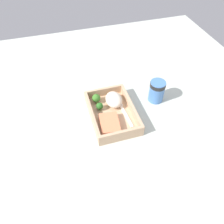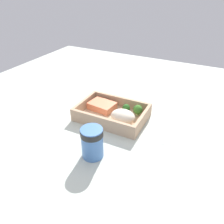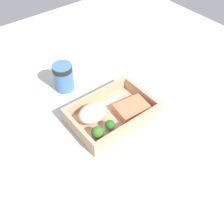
# 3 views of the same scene
# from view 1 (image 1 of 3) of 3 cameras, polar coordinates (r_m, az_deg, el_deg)

# --- Properties ---
(ground_plane) EXTENTS (1.60, 1.60, 0.02)m
(ground_plane) POSITION_cam_1_polar(r_m,az_deg,el_deg) (0.94, 0.00, -1.52)
(ground_plane) COLOR #B4BCB1
(takeout_tray) EXTENTS (0.27, 0.18, 0.01)m
(takeout_tray) POSITION_cam_1_polar(r_m,az_deg,el_deg) (0.93, 0.00, -0.87)
(takeout_tray) COLOR tan
(takeout_tray) RESTS_ON ground_plane
(tray_rim) EXTENTS (0.27, 0.18, 0.04)m
(tray_rim) POSITION_cam_1_polar(r_m,az_deg,el_deg) (0.91, 0.00, 0.22)
(tray_rim) COLOR tan
(tray_rim) RESTS_ON takeout_tray
(salmon_fillet) EXTENTS (0.11, 0.09, 0.03)m
(salmon_fillet) POSITION_cam_1_polar(r_m,az_deg,el_deg) (0.87, -0.62, -3.19)
(salmon_fillet) COLOR #E57C53
(salmon_fillet) RESTS_ON takeout_tray
(mashed_potatoes) EXTENTS (0.09, 0.07, 0.05)m
(mashed_potatoes) POSITION_cam_1_polar(r_m,az_deg,el_deg) (0.95, 0.49, 3.24)
(mashed_potatoes) COLOR beige
(mashed_potatoes) RESTS_ON takeout_tray
(broccoli_floret_1) EXTENTS (0.03, 0.03, 0.04)m
(broccoli_floret_1) POSITION_cam_1_polar(r_m,az_deg,el_deg) (0.93, -3.26, 1.54)
(broccoli_floret_1) COLOR #74A45E
(broccoli_floret_1) RESTS_ON takeout_tray
(broccoli_floret_2) EXTENTS (0.04, 0.04, 0.04)m
(broccoli_floret_2) POSITION_cam_1_polar(r_m,az_deg,el_deg) (0.96, -4.14, 3.61)
(broccoli_floret_2) COLOR #8BA366
(broccoli_floret_2) RESTS_ON takeout_tray
(fork) EXTENTS (0.16, 0.03, 0.00)m
(fork) POSITION_cam_1_polar(r_m,az_deg,el_deg) (0.94, 3.12, 0.16)
(fork) COLOR white
(fork) RESTS_ON takeout_tray
(paper_cup) EXTENTS (0.07, 0.07, 0.10)m
(paper_cup) POSITION_cam_1_polar(r_m,az_deg,el_deg) (0.99, 11.64, 5.61)
(paper_cup) COLOR #4675B8
(paper_cup) RESTS_ON ground_plane
(receipt_slip) EXTENTS (0.11, 0.17, 0.00)m
(receipt_slip) POSITION_cam_1_polar(r_m,az_deg,el_deg) (1.09, -4.24, 7.57)
(receipt_slip) COLOR white
(receipt_slip) RESTS_ON ground_plane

